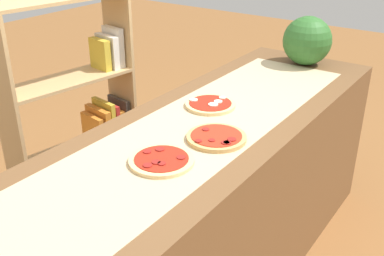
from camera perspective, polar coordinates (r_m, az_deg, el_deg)
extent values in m
cube|color=brown|center=(2.20, 0.00, -11.05)|extent=(2.70, 0.75, 0.90)
cube|color=tan|center=(1.97, 0.00, -0.50)|extent=(2.20, 0.53, 0.00)
cylinder|color=#E5C17F|center=(1.74, -3.78, -4.02)|extent=(0.25, 0.25, 0.01)
cylinder|color=#AD2314|center=(1.73, -3.79, -3.77)|extent=(0.21, 0.21, 0.00)
cylinder|color=maroon|center=(1.69, -3.75, -4.38)|extent=(0.03, 0.03, 0.00)
cylinder|color=maroon|center=(1.69, -5.51, -4.60)|extent=(0.03, 0.03, 0.00)
cylinder|color=maroon|center=(1.79, -3.98, -2.62)|extent=(0.04, 0.04, 0.00)
cylinder|color=maroon|center=(1.78, -5.56, -2.91)|extent=(0.03, 0.03, 0.00)
cylinder|color=maroon|center=(1.73, -1.36, -3.63)|extent=(0.03, 0.03, 0.00)
cylinder|color=maroon|center=(1.71, -4.46, -4.21)|extent=(0.03, 0.03, 0.00)
cylinder|color=tan|center=(1.90, 3.03, -1.19)|extent=(0.25, 0.25, 0.02)
cylinder|color=red|center=(1.90, 3.04, -0.91)|extent=(0.21, 0.21, 0.00)
cylinder|color=maroon|center=(1.94, 1.70, -0.16)|extent=(0.03, 0.03, 0.00)
cylinder|color=maroon|center=(1.84, 4.14, -1.79)|extent=(0.03, 0.03, 0.00)
cylinder|color=maroon|center=(1.85, 2.45, -1.51)|extent=(0.03, 0.03, 0.00)
cylinder|color=maroon|center=(1.84, 0.81, -1.59)|extent=(0.03, 0.03, 0.00)
cylinder|color=maroon|center=(1.84, 4.39, -1.80)|extent=(0.03, 0.03, 0.00)
cylinder|color=maroon|center=(1.86, 4.88, -1.44)|extent=(0.04, 0.04, 0.00)
cylinder|color=#E5C17F|center=(2.22, 2.28, 2.89)|extent=(0.24, 0.24, 0.02)
cylinder|color=#AD2314|center=(2.21, 2.28, 3.11)|extent=(0.20, 0.20, 0.00)
cylinder|color=#EFE5CC|center=(2.24, 0.21, 3.52)|extent=(0.04, 0.04, 0.00)
cylinder|color=#EFE5CC|center=(2.19, 2.63, 2.93)|extent=(0.05, 0.05, 0.00)
cylinder|color=#EFE5CC|center=(2.27, 3.78, 3.77)|extent=(0.03, 0.03, 0.00)
cylinder|color=#EFE5CC|center=(2.22, 3.25, 3.30)|extent=(0.04, 0.04, 0.00)
sphere|color=#2D6628|center=(2.88, 14.04, 10.42)|extent=(0.29, 0.29, 0.29)
cube|color=tan|center=(2.94, -8.57, 3.58)|extent=(0.06, 0.25, 1.35)
cube|color=tan|center=(2.60, -21.40, -1.07)|extent=(0.06, 0.25, 1.35)
cube|color=tan|center=(3.08, -13.22, -9.94)|extent=(0.75, 0.36, 0.02)
cube|color=silver|center=(3.16, -8.42, -5.59)|extent=(0.06, 0.20, 0.24)
cube|color=silver|center=(3.16, -8.92, -6.45)|extent=(0.07, 0.21, 0.17)
cube|color=#B22823|center=(3.12, -9.67, -6.34)|extent=(0.07, 0.18, 0.22)
cube|color=#753384|center=(3.10, -10.49, -6.88)|extent=(0.07, 0.21, 0.20)
cube|color=#47423D|center=(3.09, -11.21, -7.49)|extent=(0.06, 0.15, 0.17)
cube|color=tan|center=(2.85, -14.11, -2.66)|extent=(0.75, 0.36, 0.02)
cube|color=#47423D|center=(2.96, -8.95, 1.63)|extent=(0.05, 0.19, 0.23)
cube|color=orange|center=(2.95, -9.49, 0.88)|extent=(0.07, 0.17, 0.17)
cube|color=#B22823|center=(2.92, -10.18, 1.07)|extent=(0.06, 0.20, 0.22)
cube|color=gold|center=(2.90, -10.75, 1.09)|extent=(0.06, 0.20, 0.24)
cube|color=orange|center=(2.88, -11.43, 0.50)|extent=(0.07, 0.22, 0.21)
cube|color=orange|center=(2.87, -12.14, -0.09)|extent=(0.06, 0.19, 0.17)
cube|color=tan|center=(2.67, -15.12, 5.74)|extent=(0.75, 0.36, 0.02)
cube|color=silver|center=(2.81, -9.67, 9.90)|extent=(0.06, 0.16, 0.23)
cube|color=silver|center=(2.78, -10.43, 9.31)|extent=(0.07, 0.18, 0.19)
cube|color=gold|center=(2.76, -11.27, 8.93)|extent=(0.07, 0.16, 0.18)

